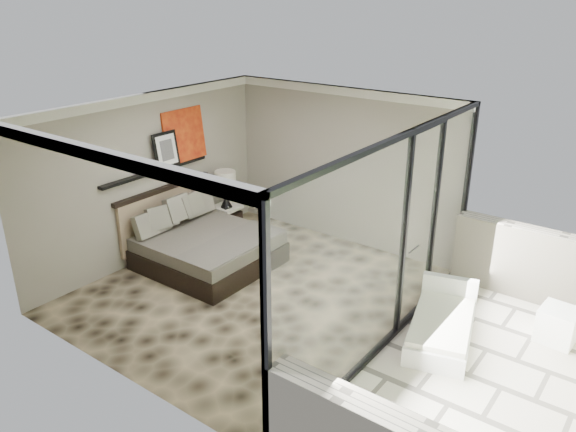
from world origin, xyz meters
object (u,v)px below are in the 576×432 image
Objects in this scene: bed at (204,245)px; nightstand at (227,220)px; lounger at (442,326)px; ottoman at (558,325)px; table_lamp at (226,184)px.

bed reaches higher than nightstand.
bed reaches higher than lounger.
bed is at bearing -167.75° from ottoman.
bed is 1.38m from nightstand.
nightstand is at bearing 116.13° from bed.
lounger is (-1.23, -0.87, -0.05)m from ottoman.
table_lamp is at bearing 179.59° from ottoman.
bed reaches higher than ottoman.
nightstand is (-0.61, 1.24, -0.10)m from bed.
table_lamp is at bearing -69.22° from nightstand.
lounger is at bearing -11.07° from table_lamp.
table_lamp is (-0.57, 1.20, 0.64)m from bed.
table_lamp is at bearing 115.56° from bed.
table_lamp is 5.94m from ottoman.
nightstand is 0.28× the size of lounger.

